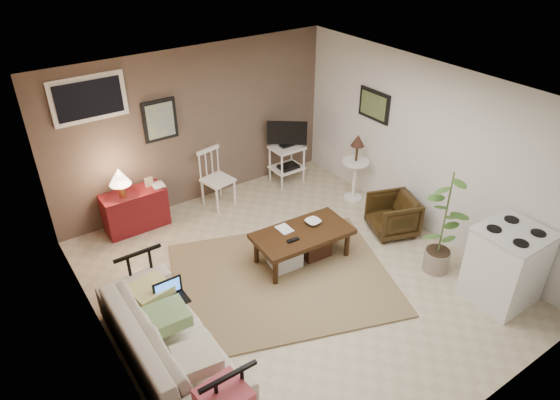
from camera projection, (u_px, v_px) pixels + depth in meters
floor at (293, 279)px, 6.33m from camera, size 5.00×5.00×0.00m
art_back at (160, 120)px, 7.04m from camera, size 0.50×0.03×0.60m
art_right at (374, 105)px, 7.36m from camera, size 0.03×0.60×0.45m
window at (89, 99)px, 6.35m from camera, size 0.96×0.03×0.60m
rug at (282, 278)px, 6.32m from camera, size 3.23×2.91×0.03m
coffee_table at (302, 244)px, 6.52m from camera, size 1.32×0.74×0.48m
sofa at (168, 331)px, 5.01m from camera, size 0.62×2.11×0.83m
sofa_pillows at (182, 337)px, 4.81m from camera, size 0.41×2.01×0.14m
sofa_end_rails at (180, 330)px, 5.10m from camera, size 0.57×2.11×0.71m
laptop at (170, 294)px, 5.30m from camera, size 0.32×0.24×0.22m
red_console at (134, 207)px, 7.13m from camera, size 0.89×0.39×1.03m
spindle_chair at (217, 180)px, 7.67m from camera, size 0.48×0.48×0.91m
tv_stand at (287, 151)px, 8.21m from camera, size 0.54×0.44×1.09m
side_table at (356, 160)px, 7.67m from camera, size 0.42×0.42×1.11m
armchair at (393, 214)px, 7.06m from camera, size 0.74×0.76×0.62m
potted_plant at (445, 220)px, 6.09m from camera, size 0.36×0.36×1.45m
stove at (506, 265)px, 5.80m from camera, size 0.74×0.69×0.97m
bowl at (313, 217)px, 6.54m from camera, size 0.20×0.06×0.20m
book_table at (279, 225)px, 6.36m from camera, size 0.17×0.02×0.23m
book_console at (151, 180)px, 7.09m from camera, size 0.17×0.04×0.23m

